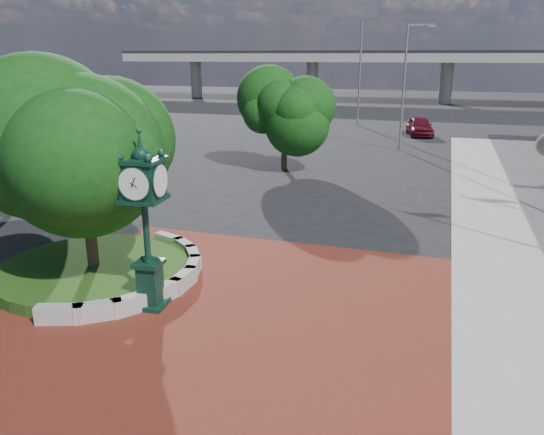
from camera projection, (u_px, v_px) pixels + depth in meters
The scene contains 11 objects.
ground at pixel (239, 297), 15.69m from camera, with size 200.00×200.00×0.00m, color black.
plaza at pixel (226, 311), 14.77m from camera, with size 12.00×12.00×0.04m, color maroon.
planter_wall at pixel (157, 277), 16.41m from camera, with size 2.96×6.77×0.54m.
grass_bed at pixel (94, 270), 17.10m from camera, with size 6.10×6.10×0.40m, color #1E3F12.
overpass at pixel (411, 57), 77.49m from camera, with size 90.00×12.00×7.50m.
tree_planter at pixel (83, 163), 16.07m from camera, with size 5.20×5.20×6.33m.
tree_street at pixel (284, 117), 32.29m from camera, with size 4.40×4.40×5.45m.
post_clock at pixel (145, 215), 14.23m from camera, with size 1.12×1.12×4.96m.
parked_car at pixel (420, 126), 46.94m from camera, with size 1.94×4.82×1.64m, color #570C1B.
street_lamp_near at pixel (407, 78), 38.46m from camera, with size 1.99×0.64×8.97m.
street_lamp_far at pixel (363, 64), 52.51m from camera, with size 2.30×0.35×10.23m.
Camera 1 is at (5.34, -13.31, 6.85)m, focal length 35.00 mm.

